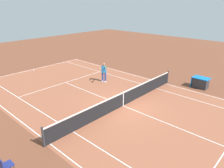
% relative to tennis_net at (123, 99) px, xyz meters
% --- Properties ---
extents(ground_plane, '(60.00, 60.00, 0.00)m').
position_rel_tennis_net_xyz_m(ground_plane, '(0.00, 0.00, -0.49)').
color(ground_plane, brown).
extents(court_slab, '(24.20, 11.40, 0.00)m').
position_rel_tennis_net_xyz_m(court_slab, '(0.00, 0.00, -0.49)').
color(court_slab, '#935138').
rests_on(court_slab, ground_plane).
extents(court_line_markings, '(23.85, 11.05, 0.01)m').
position_rel_tennis_net_xyz_m(court_line_markings, '(0.00, 0.00, -0.49)').
color(court_line_markings, white).
rests_on(court_line_markings, ground_plane).
extents(tennis_net, '(0.10, 11.70, 1.08)m').
position_rel_tennis_net_xyz_m(tennis_net, '(0.00, 0.00, 0.00)').
color(tennis_net, '#2D2D33').
rests_on(tennis_net, ground_plane).
extents(tennis_player_near, '(1.02, 0.83, 1.70)m').
position_rel_tennis_net_xyz_m(tennis_player_near, '(4.13, -2.39, 0.44)').
color(tennis_player_near, navy).
rests_on(tennis_player_near, ground_plane).
extents(tennis_ball, '(0.07, 0.07, 0.07)m').
position_rel_tennis_net_xyz_m(tennis_ball, '(5.21, -0.33, -0.46)').
color(tennis_ball, '#CCE01E').
rests_on(tennis_ball, ground_plane).
extents(spectator_chair_4, '(0.44, 0.44, 0.88)m').
position_rel_tennis_net_xyz_m(spectator_chair_4, '(-0.50, 7.76, 0.03)').
color(spectator_chair_4, '#38383D').
rests_on(spectator_chair_4, ground_plane).
extents(equipment_cart_tarped, '(1.25, 0.84, 0.85)m').
position_rel_tennis_net_xyz_m(equipment_cart_tarped, '(-2.44, -6.61, -0.05)').
color(equipment_cart_tarped, '#2D2D33').
rests_on(equipment_cart_tarped, ground_plane).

